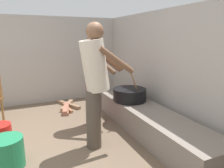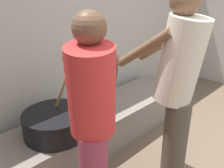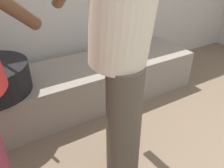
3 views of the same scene
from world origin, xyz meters
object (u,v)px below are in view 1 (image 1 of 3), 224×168
(cook_in_cream_shirt, at_px, (95,79))
(bucket_green_plastic, at_px, (7,153))
(cook_in_red_shirt, at_px, (93,75))
(cooking_pot_main, at_px, (130,94))
(bucket_red_plastic, at_px, (1,134))

(cook_in_cream_shirt, height_order, bucket_green_plastic, cook_in_cream_shirt)
(cook_in_cream_shirt, relative_size, cook_in_red_shirt, 1.09)
(cooking_pot_main, distance_m, bucket_red_plastic, 2.06)
(cook_in_cream_shirt, xyz_separation_m, bucket_red_plastic, (-0.60, -1.20, -0.80))
(cook_in_cream_shirt, distance_m, bucket_green_plastic, 1.33)
(cooking_pot_main, distance_m, cook_in_cream_shirt, 1.11)
(cook_in_red_shirt, height_order, bucket_red_plastic, cook_in_red_shirt)
(bucket_green_plastic, distance_m, bucket_red_plastic, 0.64)
(bucket_green_plastic, height_order, bucket_red_plastic, bucket_green_plastic)
(cook_in_cream_shirt, bearing_deg, bucket_green_plastic, -88.69)
(cook_in_cream_shirt, xyz_separation_m, bucket_green_plastic, (0.02, -1.09, -0.77))
(cooking_pot_main, distance_m, cook_in_red_shirt, 0.73)
(cooking_pot_main, relative_size, bucket_green_plastic, 1.78)
(cook_in_red_shirt, bearing_deg, cook_in_cream_shirt, -16.59)
(cook_in_cream_shirt, xyz_separation_m, cook_in_red_shirt, (-0.68, 0.20, -0.09))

